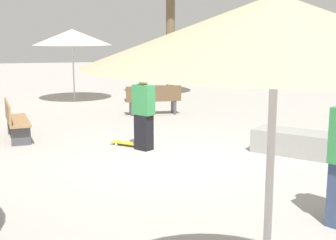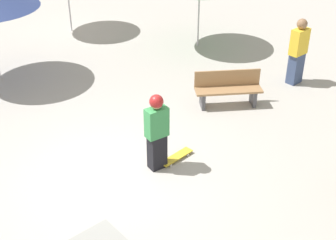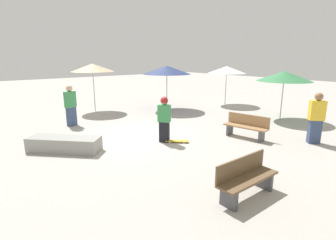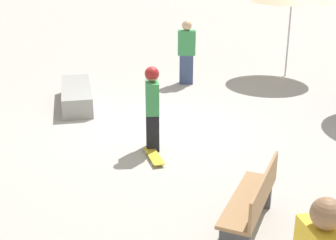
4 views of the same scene
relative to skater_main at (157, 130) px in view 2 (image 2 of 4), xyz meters
The scene contains 5 objects.
ground_plane 1.29m from the skater_main, 68.91° to the right, with size 60.00×60.00×0.00m, color #ADA8A0.
skater_main is the anchor object (origin of this frame).
skateboard 0.92m from the skater_main, 126.59° to the left, with size 0.73×0.68×0.07m.
bench_near 3.07m from the skater_main, 150.17° to the left, with size 0.70×1.65×0.85m.
bystander_watching 5.18m from the skater_main, 139.70° to the left, with size 0.52×0.53×1.76m.
Camera 2 is at (7.10, 1.52, 5.55)m, focal length 50.00 mm.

